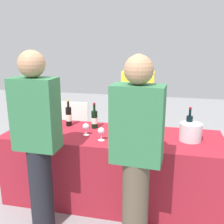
# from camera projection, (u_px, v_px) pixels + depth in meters

# --- Properties ---
(ground_plane) EXTENTS (12.00, 12.00, 0.00)m
(ground_plane) POSITION_uv_depth(u_px,v_px,m) (112.00, 198.00, 3.05)
(ground_plane) COLOR gray
(tasting_table) EXTENTS (2.33, 0.79, 0.78)m
(tasting_table) POSITION_uv_depth(u_px,v_px,m) (112.00, 167.00, 2.95)
(tasting_table) COLOR maroon
(tasting_table) RESTS_ON ground_plane
(wine_bottle_0) EXTENTS (0.07, 0.07, 0.31)m
(wine_bottle_0) POSITION_uv_depth(u_px,v_px,m) (69.00, 116.00, 3.11)
(wine_bottle_0) COLOR black
(wine_bottle_0) RESTS_ON tasting_table
(wine_bottle_1) EXTENTS (0.07, 0.07, 0.30)m
(wine_bottle_1) POSITION_uv_depth(u_px,v_px,m) (94.00, 119.00, 3.03)
(wine_bottle_1) COLOR black
(wine_bottle_1) RESTS_ON tasting_table
(wine_bottle_2) EXTENTS (0.07, 0.07, 0.32)m
(wine_bottle_2) POSITION_uv_depth(u_px,v_px,m) (143.00, 124.00, 2.83)
(wine_bottle_2) COLOR black
(wine_bottle_2) RESTS_ON tasting_table
(wine_bottle_3) EXTENTS (0.07, 0.07, 0.31)m
(wine_bottle_3) POSITION_uv_depth(u_px,v_px,m) (156.00, 123.00, 2.86)
(wine_bottle_3) COLOR black
(wine_bottle_3) RESTS_ON tasting_table
(wine_bottle_4) EXTENTS (0.07, 0.07, 0.33)m
(wine_bottle_4) POSITION_uv_depth(u_px,v_px,m) (189.00, 127.00, 2.72)
(wine_bottle_4) COLOR black
(wine_bottle_4) RESTS_ON tasting_table
(wine_glass_0) EXTENTS (0.07, 0.07, 0.13)m
(wine_glass_0) POSITION_uv_depth(u_px,v_px,m) (86.00, 127.00, 2.80)
(wine_glass_0) COLOR silver
(wine_glass_0) RESTS_ON tasting_table
(wine_glass_1) EXTENTS (0.07, 0.07, 0.14)m
(wine_glass_1) POSITION_uv_depth(u_px,v_px,m) (101.00, 131.00, 2.65)
(wine_glass_1) COLOR silver
(wine_glass_1) RESTS_ON tasting_table
(wine_glass_2) EXTENTS (0.06, 0.06, 0.14)m
(wine_glass_2) POSITION_uv_depth(u_px,v_px,m) (126.00, 131.00, 2.62)
(wine_glass_2) COLOR silver
(wine_glass_2) RESTS_ON tasting_table
(wine_glass_3) EXTENTS (0.07, 0.07, 0.15)m
(wine_glass_3) POSITION_uv_depth(u_px,v_px,m) (143.00, 131.00, 2.64)
(wine_glass_3) COLOR silver
(wine_glass_3) RESTS_ON tasting_table
(ice_bucket) EXTENTS (0.22, 0.22, 0.18)m
(ice_bucket) POSITION_uv_depth(u_px,v_px,m) (191.00, 132.00, 2.65)
(ice_bucket) COLOR silver
(ice_bucket) RESTS_ON tasting_table
(server_pouring) EXTENTS (0.41, 0.23, 1.62)m
(server_pouring) POSITION_uv_depth(u_px,v_px,m) (137.00, 112.00, 3.40)
(server_pouring) COLOR black
(server_pouring) RESTS_ON ground_plane
(guest_0) EXTENTS (0.39, 0.23, 1.69)m
(guest_0) POSITION_uv_depth(u_px,v_px,m) (37.00, 139.00, 2.31)
(guest_0) COLOR black
(guest_0) RESTS_ON ground_plane
(guest_1) EXTENTS (0.42, 0.25, 1.67)m
(guest_1) POSITION_uv_depth(u_px,v_px,m) (137.00, 152.00, 2.09)
(guest_1) COLOR brown
(guest_1) RESTS_ON ground_plane
(menu_board) EXTENTS (0.63, 0.07, 0.88)m
(menu_board) POSITION_uv_depth(u_px,v_px,m) (69.00, 130.00, 4.07)
(menu_board) COLOR white
(menu_board) RESTS_ON ground_plane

